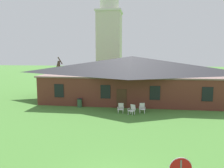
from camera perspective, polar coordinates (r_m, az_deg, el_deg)
name	(u,v)px	position (r m, az deg, el deg)	size (l,w,h in m)	color
brick_building	(132,77)	(28.09, 5.32, 1.76)	(22.14, 10.40, 5.60)	brown
dome_tower	(109,37)	(45.44, -0.71, 12.29)	(5.18, 5.18, 20.32)	beige
lawn_chair_by_porch	(121,108)	(21.72, 2.35, -6.33)	(0.64, 0.67, 0.96)	silver
lawn_chair_near_door	(132,109)	(21.22, 5.35, -6.70)	(0.82, 0.85, 0.96)	white
lawn_chair_left_end	(142,108)	(21.96, 7.99, -6.24)	(0.66, 0.69, 0.96)	white
bare_tree_beside_building	(59,75)	(33.93, -13.79, 2.33)	(1.40, 1.39, 5.47)	brown
trash_bin	(80,103)	(24.18, -8.59, -4.95)	(0.56, 0.56, 0.98)	#335638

